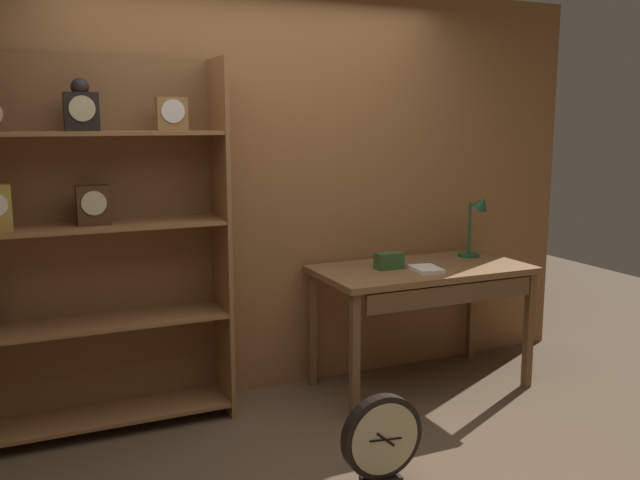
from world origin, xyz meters
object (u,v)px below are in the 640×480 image
Objects in this scene: desk_lamp at (477,220)px; bookshelf at (84,245)px; open_repair_manual at (426,269)px; workbench at (424,281)px; round_clock_large at (382,440)px; toolbox_small at (389,261)px.

bookshelf is at bearing 177.76° from desk_lamp.
bookshelf is 9.57× the size of open_repair_manual.
round_clock_large is at bearing -131.00° from workbench.
bookshelf is 2.10m from workbench.
toolbox_small is at bearing 166.03° from workbench.
toolbox_small is at bearing -172.99° from desk_lamp.
open_repair_manual is at bearing -9.90° from bookshelf.
bookshelf is at bearing 173.11° from workbench.
bookshelf is at bearing 177.60° from open_repair_manual.
bookshelf is 2.58m from desk_lamp.
desk_lamp reaches higher than toolbox_small.
workbench is 1.40m from round_clock_large.
toolbox_small is (-0.23, 0.06, 0.14)m from workbench.
desk_lamp is 2.02× the size of open_repair_manual.
open_repair_manual is (2.01, -0.35, -0.25)m from bookshelf.
round_clock_large is at bearing -45.82° from bookshelf.
toolbox_small reaches higher than open_repair_manual.
toolbox_small is at bearing 58.87° from round_clock_large.
workbench is 3.04× the size of round_clock_large.
workbench is at bearing 49.00° from round_clock_large.
desk_lamp is (2.57, -0.10, -0.01)m from bookshelf.
desk_lamp is at bearing 31.32° from open_repair_manual.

